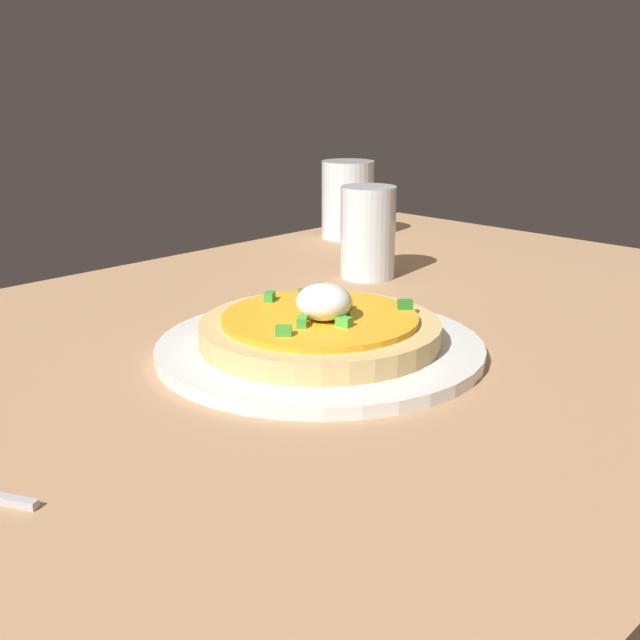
{
  "coord_description": "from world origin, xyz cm",
  "views": [
    {
      "loc": [
        -53.45,
        -48.62,
        26.48
      ],
      "look_at": [
        -6.63,
        -3.06,
        6.15
      ],
      "focal_mm": 45.0,
      "sensor_mm": 36.0,
      "label": 1
    }
  ],
  "objects_px": {
    "pizza": "(320,328)",
    "cup_near": "(368,236)",
    "cup_far": "(348,203)",
    "plate": "(320,348)"
  },
  "relations": [
    {
      "from": "plate",
      "to": "cup_near",
      "type": "height_order",
      "value": "cup_near"
    },
    {
      "from": "cup_near",
      "to": "cup_far",
      "type": "distance_m",
      "value": 0.24
    },
    {
      "from": "cup_near",
      "to": "cup_far",
      "type": "height_order",
      "value": "cup_far"
    },
    {
      "from": "pizza",
      "to": "cup_far",
      "type": "bearing_deg",
      "value": 39.73
    },
    {
      "from": "pizza",
      "to": "plate",
      "type": "bearing_deg",
      "value": 64.89
    },
    {
      "from": "plate",
      "to": "pizza",
      "type": "xyz_separation_m",
      "value": [
        -0.0,
        -0.0,
        0.02
      ]
    },
    {
      "from": "plate",
      "to": "pizza",
      "type": "height_order",
      "value": "pizza"
    },
    {
      "from": "pizza",
      "to": "cup_near",
      "type": "xyz_separation_m",
      "value": [
        0.23,
        0.15,
        0.03
      ]
    },
    {
      "from": "pizza",
      "to": "cup_near",
      "type": "bearing_deg",
      "value": 32.65
    },
    {
      "from": "pizza",
      "to": "cup_near",
      "type": "distance_m",
      "value": 0.28
    }
  ]
}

